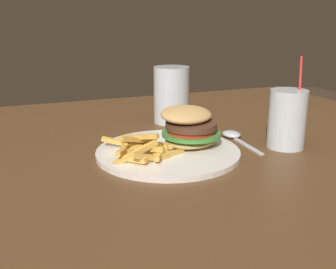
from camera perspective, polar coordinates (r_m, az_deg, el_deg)
name	(u,v)px	position (r m, az deg, el deg)	size (l,w,h in m)	color
dining_table	(135,203)	(0.82, -4.78, -9.85)	(1.49, 1.09, 0.76)	brown
meal_plate_near	(177,140)	(0.77, 1.31, -0.77)	(0.28, 0.28, 0.09)	white
beer_glass	(171,96)	(0.99, 0.51, 5.60)	(0.09, 0.09, 0.14)	silver
juice_glass	(287,121)	(0.83, 16.87, 1.87)	(0.08, 0.08, 0.18)	silver
spoon	(233,135)	(0.88, 9.45, -0.13)	(0.04, 0.15, 0.01)	silver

